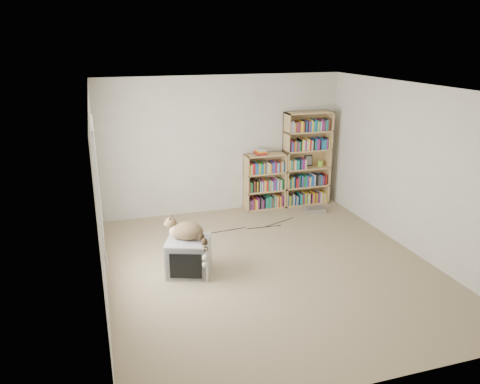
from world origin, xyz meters
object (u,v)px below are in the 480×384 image
object	(u,v)px
cat	(189,234)
bookcase_tall	(306,161)
bookcase_short	(265,183)
dvd_player	(315,210)
crt_tv	(189,257)

from	to	relation	value
cat	bookcase_tall	xyz separation A→B (m)	(2.74, 2.21, 0.26)
bookcase_tall	bookcase_short	world-z (taller)	bookcase_tall
bookcase_short	dvd_player	xyz separation A→B (m)	(0.83, -0.51, -0.45)
crt_tv	cat	xyz separation A→B (m)	(0.01, -0.03, 0.34)
bookcase_tall	dvd_player	distance (m)	0.96
bookcase_tall	dvd_player	xyz separation A→B (m)	(-0.02, -0.51, -0.82)
bookcase_tall	dvd_player	world-z (taller)	bookcase_tall
cat	dvd_player	bearing A→B (deg)	58.18
crt_tv	bookcase_short	size ratio (longest dim) A/B	0.68
dvd_player	bookcase_tall	bearing A→B (deg)	96.07
crt_tv	dvd_player	xyz separation A→B (m)	(2.74, 1.67, -0.21)
crt_tv	bookcase_short	world-z (taller)	bookcase_short
cat	dvd_player	world-z (taller)	cat
crt_tv	cat	world-z (taller)	cat
dvd_player	bookcase_short	bearing A→B (deg)	156.79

